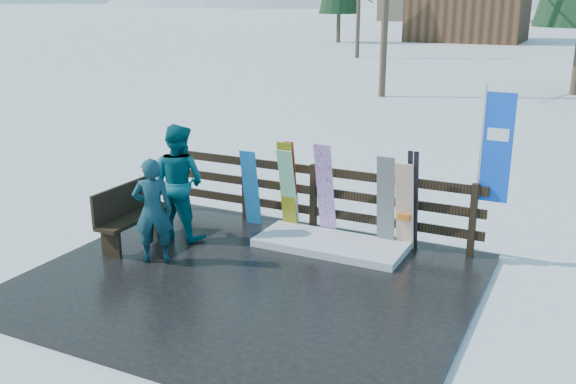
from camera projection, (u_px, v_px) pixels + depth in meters
The scene contains 16 objects.
ground at pixel (249, 285), 8.96m from camera, with size 700.00×700.00×0.00m, color white.
deck at pixel (249, 282), 8.94m from camera, with size 6.00×5.00×0.08m, color black.
fence at pixel (314, 193), 10.63m from camera, with size 5.60×0.10×1.15m.
snow_patch at pixel (330, 244), 10.05m from camera, with size 2.33×1.00×0.12m, color white.
bench at pixel (132, 212), 10.13m from camera, with size 0.41×1.50×0.97m.
snowboard_0 at pixel (251, 188), 10.89m from camera, with size 0.29×0.03×1.34m, color #1E6FBC.
snowboard_1 at pixel (288, 190), 10.58m from camera, with size 0.26×0.03×1.47m, color white.
snowboard_2 at pixel (287, 187), 10.57m from camera, with size 0.26×0.03×1.56m, color yellow.
snowboard_3 at pixel (325, 191), 10.27m from camera, with size 0.28×0.03×1.63m, color white.
snowboard_4 at pixel (386, 203), 9.86m from camera, with size 0.28×0.03×1.50m, color black.
snowboard_5 at pixel (404, 207), 9.74m from camera, with size 0.28×0.03×1.46m, color white.
ski_pair_a at pixel (292, 186), 10.60m from camera, with size 0.16×0.28×1.55m.
ski_pair_b at pixel (413, 201), 9.73m from camera, with size 0.17×0.25×1.61m.
rental_flag at pixel (493, 154), 9.22m from camera, with size 0.45×0.04×2.60m.
person_front at pixel (153, 211), 9.35m from camera, with size 0.57×0.38×1.58m, color #1B5454.
person_back at pixel (179, 182), 10.26m from camera, with size 0.91×0.71×1.88m, color #085A66.
Camera 1 is at (4.11, -7.11, 3.84)m, focal length 40.00 mm.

